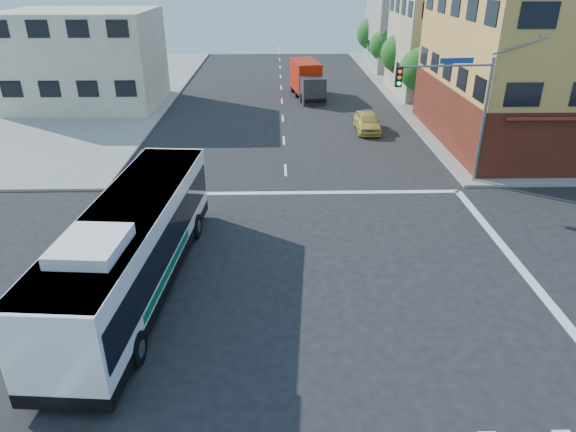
{
  "coord_description": "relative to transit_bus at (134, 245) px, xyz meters",
  "views": [
    {
      "loc": [
        -0.53,
        -16.43,
        11.17
      ],
      "look_at": [
        -0.07,
        3.2,
        1.64
      ],
      "focal_mm": 32.0,
      "sensor_mm": 36.0,
      "label": 1
    }
  ],
  "objects": [
    {
      "name": "building_east_near",
      "position": [
        22.86,
        33.61,
        2.62
      ],
      "size": [
        12.06,
        10.06,
        9.0
      ],
      "color": "tan",
      "rests_on": "ground"
    },
    {
      "name": "parked_car",
      "position": [
        12.2,
        20.82,
        -1.16
      ],
      "size": [
        1.8,
        4.31,
        1.46
      ],
      "primitive_type": "imported",
      "rotation": [
        0.0,
        0.0,
        -0.02
      ],
      "color": "gold",
      "rests_on": "ground"
    },
    {
      "name": "ground",
      "position": [
        5.89,
        -0.37,
        -1.89
      ],
      "size": [
        120.0,
        120.0,
        0.0
      ],
      "primitive_type": "plane",
      "color": "black",
      "rests_on": "ground"
    },
    {
      "name": "street_tree_d",
      "position": [
        17.79,
        51.55,
        1.99
      ],
      "size": [
        4.0,
        4.0,
        6.03
      ],
      "color": "#382014",
      "rests_on": "ground"
    },
    {
      "name": "transit_bus",
      "position": [
        0.0,
        0.0,
        0.0
      ],
      "size": [
        3.82,
        13.23,
        3.86
      ],
      "rotation": [
        0.0,
        0.0,
        -0.08
      ],
      "color": "black",
      "rests_on": "ground"
    },
    {
      "name": "street_tree_c",
      "position": [
        17.79,
        43.55,
        1.57
      ],
      "size": [
        3.4,
        3.4,
        5.29
      ],
      "color": "#382014",
      "rests_on": "ground"
    },
    {
      "name": "street_tree_b",
      "position": [
        17.79,
        35.55,
        1.86
      ],
      "size": [
        3.8,
        3.8,
        5.79
      ],
      "color": "#382014",
      "rests_on": "ground"
    },
    {
      "name": "building_east_far",
      "position": [
        22.86,
        47.61,
        3.12
      ],
      "size": [
        12.06,
        10.06,
        10.0
      ],
      "color": "gray",
      "rests_on": "ground"
    },
    {
      "name": "box_truck",
      "position": [
        8.29,
        32.18,
        -0.32
      ],
      "size": [
        3.11,
        7.44,
        3.24
      ],
      "rotation": [
        0.0,
        0.0,
        0.15
      ],
      "color": "#2A292F",
      "rests_on": "ground"
    },
    {
      "name": "signal_mast_ne",
      "position": [
        14.96,
        10.25,
        3.09
      ],
      "size": [
        7.91,
        1.13,
        8.07
      ],
      "color": "slate",
      "rests_on": "ground"
    },
    {
      "name": "street_tree_a",
      "position": [
        17.79,
        27.55,
        1.7
      ],
      "size": [
        3.6,
        3.6,
        5.53
      ],
      "color": "#382014",
      "rests_on": "ground"
    },
    {
      "name": "building_west",
      "position": [
        -11.13,
        29.61,
        2.12
      ],
      "size": [
        12.06,
        10.06,
        8.0
      ],
      "color": "beige",
      "rests_on": "ground"
    }
  ]
}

